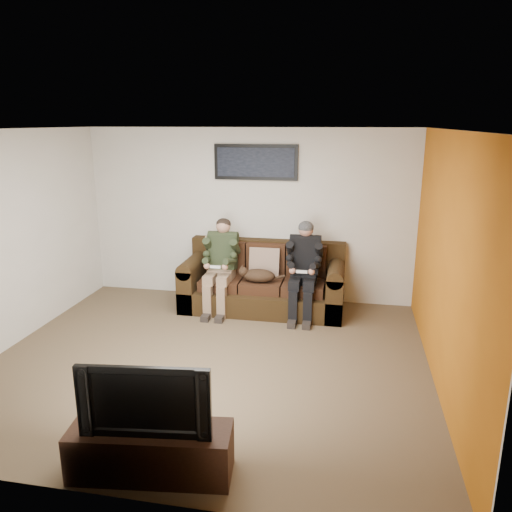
% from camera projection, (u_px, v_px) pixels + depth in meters
% --- Properties ---
extents(floor, '(5.00, 5.00, 0.00)m').
position_uv_depth(floor, '(210.00, 360.00, 5.80)').
color(floor, brown).
rests_on(floor, ground).
extents(ceiling, '(5.00, 5.00, 0.00)m').
position_uv_depth(ceiling, '(203.00, 130.00, 5.12)').
color(ceiling, silver).
rests_on(ceiling, ground).
extents(wall_back, '(5.00, 0.00, 5.00)m').
position_uv_depth(wall_back, '(248.00, 215.00, 7.59)').
color(wall_back, beige).
rests_on(wall_back, ground).
extents(wall_front, '(5.00, 0.00, 5.00)m').
position_uv_depth(wall_front, '(111.00, 335.00, 3.33)').
color(wall_front, beige).
rests_on(wall_front, ground).
extents(wall_left, '(0.00, 4.50, 4.50)m').
position_uv_depth(wall_left, '(4.00, 242.00, 5.92)').
color(wall_left, beige).
rests_on(wall_left, ground).
extents(wall_right, '(0.00, 4.50, 4.50)m').
position_uv_depth(wall_right, '(446.00, 264.00, 5.00)').
color(wall_right, beige).
rests_on(wall_right, ground).
extents(accent_wall_right, '(0.00, 4.50, 4.50)m').
position_uv_depth(accent_wall_right, '(445.00, 264.00, 5.00)').
color(accent_wall_right, '#B45F12').
rests_on(accent_wall_right, ground).
extents(sofa, '(2.33, 1.01, 0.95)m').
position_uv_depth(sofa, '(264.00, 283.00, 7.38)').
color(sofa, black).
rests_on(sofa, ground).
extents(throw_pillow, '(0.45, 0.21, 0.44)m').
position_uv_depth(throw_pillow, '(265.00, 262.00, 7.34)').
color(throw_pillow, '#91725F').
rests_on(throw_pillow, sofa).
extents(throw_blanket, '(0.48, 0.23, 0.08)m').
position_uv_depth(throw_blanket, '(222.00, 238.00, 7.64)').
color(throw_blanket, '#C1B88E').
rests_on(throw_blanket, sofa).
extents(person_left, '(0.51, 0.87, 1.32)m').
position_uv_depth(person_left, '(221.00, 260.00, 7.21)').
color(person_left, '#8C6F57').
rests_on(person_left, sofa).
extents(person_right, '(0.51, 0.86, 1.33)m').
position_uv_depth(person_right, '(304.00, 264.00, 6.99)').
color(person_right, black).
rests_on(person_right, sofa).
extents(cat, '(0.66, 0.26, 0.24)m').
position_uv_depth(cat, '(257.00, 275.00, 7.09)').
color(cat, '#3F2918').
rests_on(cat, sofa).
extents(framed_poster, '(1.25, 0.05, 0.52)m').
position_uv_depth(framed_poster, '(256.00, 162.00, 7.33)').
color(framed_poster, black).
rests_on(framed_poster, wall_back).
extents(tv_stand, '(1.30, 0.55, 0.40)m').
position_uv_depth(tv_stand, '(151.00, 451.00, 3.88)').
color(tv_stand, '#311B10').
rests_on(tv_stand, ground).
extents(television, '(1.01, 0.25, 0.58)m').
position_uv_depth(television, '(147.00, 396.00, 3.75)').
color(television, black).
rests_on(television, tv_stand).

